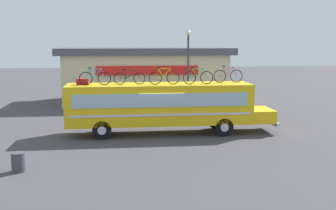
{
  "coord_description": "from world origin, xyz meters",
  "views": [
    {
      "loc": [
        -2.21,
        -23.25,
        5.28
      ],
      "look_at": [
        0.49,
        0.0,
        1.65
      ],
      "focal_mm": 44.7,
      "sensor_mm": 36.0,
      "label": 1
    }
  ],
  "objects_px": {
    "rooftop_bicycle_3": "(164,77)",
    "rooftop_bicycle_5": "(228,75)",
    "trash_bin": "(18,162)",
    "rooftop_bicycle_1": "(95,78)",
    "street_lamp": "(188,62)",
    "bus": "(163,104)",
    "luggage_bag_1": "(83,82)",
    "rooftop_bicycle_2": "(129,78)",
    "rooftop_bicycle_4": "(198,77)"
  },
  "relations": [
    {
      "from": "rooftop_bicycle_1",
      "to": "rooftop_bicycle_2",
      "type": "distance_m",
      "value": 1.88
    },
    {
      "from": "rooftop_bicycle_4",
      "to": "rooftop_bicycle_5",
      "type": "relative_size",
      "value": 0.99
    },
    {
      "from": "luggage_bag_1",
      "to": "rooftop_bicycle_3",
      "type": "height_order",
      "value": "rooftop_bicycle_3"
    },
    {
      "from": "trash_bin",
      "to": "street_lamp",
      "type": "bearing_deg",
      "value": 55.1
    },
    {
      "from": "bus",
      "to": "rooftop_bicycle_4",
      "type": "bearing_deg",
      "value": -11.35
    },
    {
      "from": "rooftop_bicycle_2",
      "to": "street_lamp",
      "type": "relative_size",
      "value": 0.29
    },
    {
      "from": "rooftop_bicycle_1",
      "to": "street_lamp",
      "type": "distance_m",
      "value": 9.42
    },
    {
      "from": "luggage_bag_1",
      "to": "bus",
      "type": "bearing_deg",
      "value": -1.52
    },
    {
      "from": "rooftop_bicycle_2",
      "to": "street_lamp",
      "type": "distance_m",
      "value": 8.17
    },
    {
      "from": "luggage_bag_1",
      "to": "rooftop_bicycle_5",
      "type": "relative_size",
      "value": 0.37
    },
    {
      "from": "bus",
      "to": "trash_bin",
      "type": "distance_m",
      "value": 9.19
    },
    {
      "from": "trash_bin",
      "to": "rooftop_bicycle_3",
      "type": "bearing_deg",
      "value": 42.17
    },
    {
      "from": "rooftop_bicycle_1",
      "to": "rooftop_bicycle_3",
      "type": "height_order",
      "value": "rooftop_bicycle_1"
    },
    {
      "from": "bus",
      "to": "trash_bin",
      "type": "bearing_deg",
      "value": -136.34
    },
    {
      "from": "bus",
      "to": "rooftop_bicycle_1",
      "type": "bearing_deg",
      "value": -176.76
    },
    {
      "from": "bus",
      "to": "rooftop_bicycle_5",
      "type": "xyz_separation_m",
      "value": [
        3.82,
        0.39,
        1.58
      ]
    },
    {
      "from": "rooftop_bicycle_3",
      "to": "street_lamp",
      "type": "height_order",
      "value": "street_lamp"
    },
    {
      "from": "luggage_bag_1",
      "to": "street_lamp",
      "type": "bearing_deg",
      "value": 43.55
    },
    {
      "from": "rooftop_bicycle_2",
      "to": "rooftop_bicycle_5",
      "type": "distance_m",
      "value": 5.73
    },
    {
      "from": "bus",
      "to": "rooftop_bicycle_2",
      "type": "xyz_separation_m",
      "value": [
        -1.89,
        -0.08,
        1.54
      ]
    },
    {
      "from": "rooftop_bicycle_5",
      "to": "trash_bin",
      "type": "height_order",
      "value": "rooftop_bicycle_5"
    },
    {
      "from": "rooftop_bicycle_2",
      "to": "rooftop_bicycle_4",
      "type": "height_order",
      "value": "rooftop_bicycle_4"
    },
    {
      "from": "rooftop_bicycle_2",
      "to": "rooftop_bicycle_3",
      "type": "bearing_deg",
      "value": -6.89
    },
    {
      "from": "rooftop_bicycle_2",
      "to": "rooftop_bicycle_4",
      "type": "bearing_deg",
      "value": -4.6
    },
    {
      "from": "luggage_bag_1",
      "to": "rooftop_bicycle_4",
      "type": "relative_size",
      "value": 0.37
    },
    {
      "from": "rooftop_bicycle_3",
      "to": "rooftop_bicycle_4",
      "type": "relative_size",
      "value": 1.01
    },
    {
      "from": "luggage_bag_1",
      "to": "rooftop_bicycle_3",
      "type": "xyz_separation_m",
      "value": [
        4.49,
        -0.43,
        0.23
      ]
    },
    {
      "from": "rooftop_bicycle_2",
      "to": "bus",
      "type": "bearing_deg",
      "value": 2.31
    },
    {
      "from": "rooftop_bicycle_3",
      "to": "rooftop_bicycle_5",
      "type": "distance_m",
      "value": 3.87
    },
    {
      "from": "trash_bin",
      "to": "rooftop_bicycle_2",
      "type": "bearing_deg",
      "value": 52.93
    },
    {
      "from": "rooftop_bicycle_2",
      "to": "rooftop_bicycle_4",
      "type": "distance_m",
      "value": 3.81
    },
    {
      "from": "trash_bin",
      "to": "rooftop_bicycle_1",
      "type": "bearing_deg",
      "value": 65.16
    },
    {
      "from": "rooftop_bicycle_2",
      "to": "trash_bin",
      "type": "height_order",
      "value": "rooftop_bicycle_2"
    },
    {
      "from": "luggage_bag_1",
      "to": "rooftop_bicycle_1",
      "type": "bearing_deg",
      "value": -25.29
    },
    {
      "from": "street_lamp",
      "to": "trash_bin",
      "type": "bearing_deg",
      "value": -124.9
    },
    {
      "from": "rooftop_bicycle_5",
      "to": "rooftop_bicycle_1",
      "type": "bearing_deg",
      "value": -175.47
    },
    {
      "from": "rooftop_bicycle_2",
      "to": "rooftop_bicycle_4",
      "type": "relative_size",
      "value": 1.03
    },
    {
      "from": "rooftop_bicycle_4",
      "to": "rooftop_bicycle_3",
      "type": "bearing_deg",
      "value": 177.73
    },
    {
      "from": "rooftop_bicycle_3",
      "to": "rooftop_bicycle_5",
      "type": "xyz_separation_m",
      "value": [
        3.81,
        0.69,
        0.01
      ]
    },
    {
      "from": "bus",
      "to": "rooftop_bicycle_4",
      "type": "relative_size",
      "value": 6.97
    },
    {
      "from": "rooftop_bicycle_5",
      "to": "street_lamp",
      "type": "relative_size",
      "value": 0.29
    },
    {
      "from": "bus",
      "to": "luggage_bag_1",
      "type": "xyz_separation_m",
      "value": [
        -4.48,
        0.12,
        1.34
      ]
    },
    {
      "from": "rooftop_bicycle_1",
      "to": "rooftop_bicycle_4",
      "type": "xyz_separation_m",
      "value": [
        5.67,
        -0.17,
        -0.0
      ]
    },
    {
      "from": "bus",
      "to": "trash_bin",
      "type": "xyz_separation_m",
      "value": [
        -6.58,
        -6.28,
        -1.29
      ]
    },
    {
      "from": "luggage_bag_1",
      "to": "rooftop_bicycle_2",
      "type": "height_order",
      "value": "rooftop_bicycle_2"
    },
    {
      "from": "trash_bin",
      "to": "street_lamp",
      "type": "distance_m",
      "value": 16.26
    },
    {
      "from": "rooftop_bicycle_3",
      "to": "rooftop_bicycle_4",
      "type": "distance_m",
      "value": 1.89
    },
    {
      "from": "rooftop_bicycle_2",
      "to": "trash_bin",
      "type": "bearing_deg",
      "value": -127.07
    },
    {
      "from": "rooftop_bicycle_3",
      "to": "trash_bin",
      "type": "bearing_deg",
      "value": -137.83
    },
    {
      "from": "rooftop_bicycle_1",
      "to": "rooftop_bicycle_5",
      "type": "xyz_separation_m",
      "value": [
        7.59,
        0.6,
        0.01
      ]
    }
  ]
}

